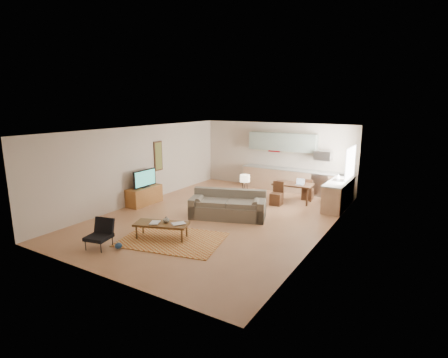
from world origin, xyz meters
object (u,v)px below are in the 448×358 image
Objects in this scene: dining_table at (293,193)px; console_table at (245,200)px; coffee_table at (162,231)px; armchair at (98,234)px; sofa at (228,205)px; tv_credenza at (144,196)px.

console_table is at bearing -126.14° from dining_table.
armchair is (-0.89, -1.28, 0.14)m from coffee_table.
sofa is at bearing 55.23° from coffee_table.
sofa is 1.77× the size of dining_table.
armchair reaches higher than dining_table.
console_table is 0.50× the size of dining_table.
sofa reaches higher than armchair.
dining_table is at bearing 77.77° from console_table.
armchair is at bearing -117.21° from dining_table.
coffee_table is at bearing -82.43° from console_table.
console_table is (0.69, 3.34, 0.12)m from coffee_table.
dining_table reaches higher than console_table.
sofa reaches higher than tv_credenza.
sofa is at bearing -74.37° from console_table.
coffee_table is 1.04× the size of dining_table.
tv_credenza reaches higher than coffee_table.
dining_table is (1.73, 5.04, 0.13)m from coffee_table.
sofa is 3.38× the size of armchair.
coffee_table is 3.37m from tv_credenza.
tv_credenza is (-1.73, 3.40, -0.04)m from armchair.
console_table is at bearing 58.61° from armchair.
tv_credenza is at bearing 121.30° from coffee_table.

